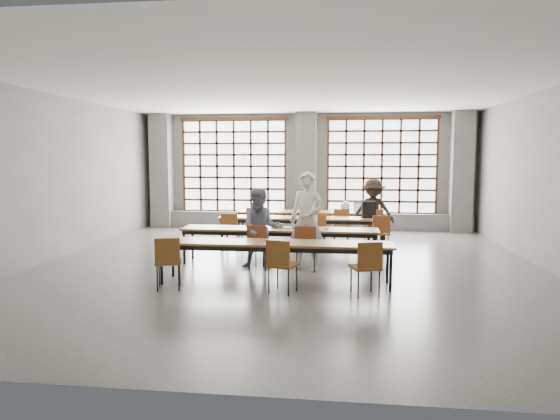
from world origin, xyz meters
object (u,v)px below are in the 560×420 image
at_px(chair_back_left, 255,221).
at_px(green_box, 277,225).
at_px(chair_back_mid, 341,222).
at_px(chair_mid_right, 380,230).
at_px(chair_front_right, 306,243).
at_px(mouse, 326,228).
at_px(student_back, 373,211).
at_px(student_female, 261,229).
at_px(laptop_back, 361,209).
at_px(chair_mid_centre, 317,229).
at_px(chair_near_mid, 281,261).
at_px(phone, 288,229).
at_px(desk_row_c, 279,231).
at_px(desk_row_d, 275,246).
at_px(plastic_bag, 345,206).
at_px(chair_near_left, 168,258).
at_px(chair_near_right, 367,263).
at_px(laptop_front, 308,225).
at_px(chair_mid_left, 231,227).
at_px(chair_front_left, 259,242).
at_px(backpack, 369,210).
at_px(red_pouch, 168,259).
at_px(desk_row_a, 311,214).
at_px(student_male, 307,221).
at_px(desk_row_b, 302,220).
at_px(chair_back_right, 374,223).

relative_size(chair_back_left, green_box, 3.52).
xyz_separation_m(chair_back_mid, chair_mid_right, (0.86, -1.32, 0.00)).
height_order(chair_front_right, mouse, chair_front_right).
xyz_separation_m(student_back, mouse, (-1.10, -2.80, -0.06)).
bearing_deg(chair_front_right, mouse, 59.71).
xyz_separation_m(student_female, laptop_back, (2.08, 3.88, 0.00)).
bearing_deg(chair_mid_centre, chair_near_mid, -96.27).
bearing_deg(chair_near_mid, phone, 93.43).
relative_size(desk_row_c, desk_row_d, 1.00).
bearing_deg(chair_back_left, chair_mid_centre, -38.36).
xyz_separation_m(chair_mid_right, mouse, (-1.17, -1.35, 0.21)).
relative_size(chair_mid_right, green_box, 3.52).
relative_size(desk_row_c, plastic_bag, 13.99).
bearing_deg(chair_near_left, student_female, 55.06).
bearing_deg(chair_mid_right, chair_near_right, -97.26).
relative_size(mouse, phone, 0.75).
bearing_deg(student_female, phone, 34.67).
distance_m(chair_mid_right, mouse, 1.80).
height_order(chair_back_mid, laptop_front, laptop_front).
xyz_separation_m(student_female, green_box, (0.25, 0.58, -0.01)).
relative_size(chair_mid_left, chair_near_mid, 1.00).
height_order(desk_row_d, chair_near_mid, chair_near_mid).
xyz_separation_m(desk_row_d, chair_front_left, (-0.45, 1.03, -0.13)).
bearing_deg(laptop_back, chair_mid_right, -80.56).
height_order(student_female, green_box, student_female).
xyz_separation_m(student_female, backpack, (2.20, 2.51, 0.14)).
xyz_separation_m(chair_back_left, laptop_front, (1.53, -2.54, 0.25)).
distance_m(chair_back_mid, red_pouch, 5.61).
bearing_deg(desk_row_a, student_male, -87.72).
xyz_separation_m(desk_row_c, chair_front_left, (-0.32, -0.63, -0.13)).
distance_m(green_box, backpack, 2.75).
xyz_separation_m(laptop_back, red_pouch, (-3.34, -5.59, -0.29)).
bearing_deg(chair_near_left, chair_mid_centre, 58.04).
relative_size(laptop_front, laptop_back, 0.97).
xyz_separation_m(backpack, red_pouch, (-3.47, -4.21, -0.43)).
distance_m(chair_mid_right, student_male, 2.41).
bearing_deg(chair_mid_centre, red_pouch, -122.75).
distance_m(chair_back_left, mouse, 3.29).
xyz_separation_m(chair_mid_left, mouse, (2.26, -1.35, 0.21)).
xyz_separation_m(student_male, green_box, (-0.65, 0.58, -0.17)).
height_order(chair_back_mid, chair_near_mid, same).
distance_m(chair_mid_centre, chair_near_right, 3.73).
height_order(desk_row_b, desk_row_c, same).
bearing_deg(student_back, chair_near_mid, -106.79).
xyz_separation_m(desk_row_d, chair_back_mid, (1.12, 4.30, -0.13)).
bearing_deg(chair_back_mid, chair_front_right, -101.38).
xyz_separation_m(chair_near_right, student_female, (-1.96, 1.78, 0.25)).
relative_size(chair_back_right, student_back, 0.54).
relative_size(chair_back_mid, laptop_back, 1.96).
bearing_deg(chair_back_right, chair_near_left, -126.22).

